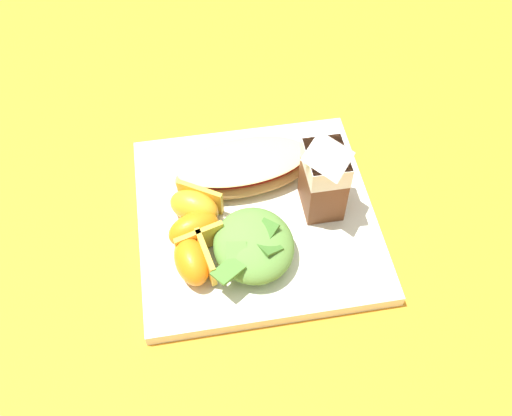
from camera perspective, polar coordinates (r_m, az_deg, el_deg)
name	(u,v)px	position (r m, az deg, el deg)	size (l,w,h in m)	color
ground	(256,221)	(0.70, 0.00, -1.27)	(3.00, 3.00, 0.00)	orange
white_plate	(256,217)	(0.70, 0.00, -0.89)	(0.28, 0.28, 0.02)	white
cheesy_pizza_bread	(243,168)	(0.71, -1.28, 3.95)	(0.09, 0.18, 0.04)	tan
green_salad_pile	(253,245)	(0.64, -0.26, -3.69)	(0.10, 0.10, 0.04)	#5B8E3D
milk_carton	(325,175)	(0.65, 6.87, 3.31)	(0.06, 0.05, 0.11)	brown
orange_wedge_front	(195,206)	(0.67, -6.06, 0.21)	(0.06, 0.07, 0.04)	orange
orange_wedge_middle	(195,230)	(0.65, -6.09, -2.23)	(0.05, 0.07, 0.04)	orange
orange_wedge_rear	(193,261)	(0.63, -6.23, -5.20)	(0.07, 0.05, 0.04)	orange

